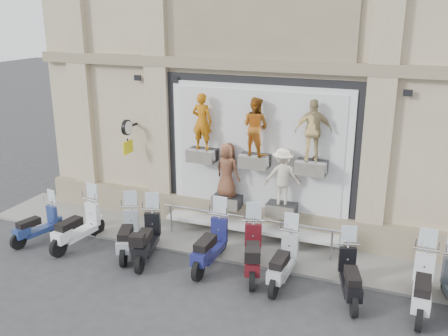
% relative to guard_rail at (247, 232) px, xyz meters
% --- Properties ---
extents(ground, '(90.00, 90.00, 0.00)m').
position_rel_guard_rail_xyz_m(ground, '(0.00, -2.00, -0.47)').
color(ground, '#313134').
rests_on(ground, ground).
extents(sidewalk, '(16.00, 2.20, 0.08)m').
position_rel_guard_rail_xyz_m(sidewalk, '(0.00, 0.10, -0.43)').
color(sidewalk, gray).
rests_on(sidewalk, ground).
extents(building, '(14.00, 8.60, 12.00)m').
position_rel_guard_rail_xyz_m(building, '(0.00, 5.00, 5.54)').
color(building, '#C5B190').
rests_on(building, ground).
extents(shop_vitrine, '(5.60, 0.83, 4.30)m').
position_rel_guard_rail_xyz_m(shop_vitrine, '(0.08, 0.76, 1.89)').
color(shop_vitrine, black).
rests_on(shop_vitrine, ground).
extents(guard_rail, '(5.06, 0.10, 0.93)m').
position_rel_guard_rail_xyz_m(guard_rail, '(0.00, 0.00, 0.00)').
color(guard_rail, '#9EA0A5').
rests_on(guard_rail, ground).
extents(clock_sign_bracket, '(0.10, 0.80, 1.02)m').
position_rel_guard_rail_xyz_m(clock_sign_bracket, '(-3.90, 0.47, 2.34)').
color(clock_sign_bracket, black).
rests_on(clock_sign_bracket, ground).
extents(scooter_a, '(0.89, 1.76, 1.37)m').
position_rel_guard_rail_xyz_m(scooter_a, '(-5.59, -1.77, 0.22)').
color(scooter_a, navy).
rests_on(scooter_a, ground).
extents(scooter_b, '(0.83, 2.06, 1.63)m').
position_rel_guard_rail_xyz_m(scooter_b, '(-4.35, -1.59, 0.35)').
color(scooter_b, silver).
rests_on(scooter_b, ground).
extents(scooter_c, '(1.23, 1.99, 1.56)m').
position_rel_guard_rail_xyz_m(scooter_c, '(-2.82, -1.48, 0.31)').
color(scooter_c, '#93989F').
rests_on(scooter_c, ground).
extents(scooter_d, '(1.06, 2.07, 1.62)m').
position_rel_guard_rail_xyz_m(scooter_d, '(-2.19, -1.56, 0.34)').
color(scooter_d, black).
rests_on(scooter_d, ground).
extents(scooter_e, '(0.60, 2.04, 1.66)m').
position_rel_guard_rail_xyz_m(scooter_e, '(-0.52, -1.32, 0.37)').
color(scooter_e, '#171A51').
rests_on(scooter_e, ground).
extents(scooter_f, '(1.18, 2.12, 1.65)m').
position_rel_guard_rail_xyz_m(scooter_f, '(0.61, -1.31, 0.36)').
color(scooter_f, '#4C0D13').
rests_on(scooter_f, ground).
extents(scooter_g, '(0.60, 1.94, 1.57)m').
position_rel_guard_rail_xyz_m(scooter_g, '(1.41, -1.44, 0.32)').
color(scooter_g, '#A3A6A9').
rests_on(scooter_g, ground).
extents(scooter_h, '(1.04, 1.95, 1.52)m').
position_rel_guard_rail_xyz_m(scooter_h, '(2.98, -1.53, 0.30)').
color(scooter_h, black).
rests_on(scooter_h, ground).
extents(scooter_i, '(0.64, 2.06, 1.67)m').
position_rel_guard_rail_xyz_m(scooter_i, '(4.48, -1.45, 0.37)').
color(scooter_i, silver).
rests_on(scooter_i, ground).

